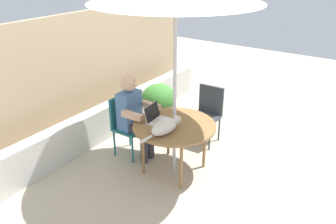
% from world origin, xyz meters
% --- Properties ---
extents(ground_plane, '(14.00, 14.00, 0.00)m').
position_xyz_m(ground_plane, '(0.00, 0.00, 0.00)').
color(ground_plane, '#BCAD93').
extents(fence_back, '(5.96, 0.08, 1.90)m').
position_xyz_m(fence_back, '(0.00, 2.03, 0.95)').
color(fence_back, tan).
rests_on(fence_back, ground).
extents(planter_wall_low, '(5.36, 0.20, 0.54)m').
position_xyz_m(planter_wall_low, '(0.00, 1.43, 0.27)').
color(planter_wall_low, beige).
rests_on(planter_wall_low, ground).
extents(patio_table, '(1.08, 1.08, 0.70)m').
position_xyz_m(patio_table, '(0.00, 0.00, 0.65)').
color(patio_table, olive).
rests_on(patio_table, ground).
extents(chair_occupied, '(0.40, 0.40, 0.88)m').
position_xyz_m(chair_occupied, '(0.00, 0.84, 0.52)').
color(chair_occupied, '#1E606B').
rests_on(chair_occupied, ground).
extents(chair_empty, '(0.41, 0.41, 0.88)m').
position_xyz_m(chair_empty, '(0.99, 0.03, 0.52)').
color(chair_empty, '#33383F').
rests_on(chair_empty, ground).
extents(person_seated, '(0.48, 0.48, 1.22)m').
position_xyz_m(person_seated, '(0.00, 0.68, 0.69)').
color(person_seated, '#4C72A5').
rests_on(person_seated, ground).
extents(laptop, '(0.32, 0.28, 0.21)m').
position_xyz_m(laptop, '(-0.06, 0.26, 0.76)').
color(laptop, silver).
rests_on(laptop, patio_table).
extents(cat, '(0.64, 0.25, 0.17)m').
position_xyz_m(cat, '(-0.25, -0.03, 0.78)').
color(cat, silver).
rests_on(cat, patio_table).
extents(potted_plant_near_fence, '(0.57, 0.57, 0.79)m').
position_xyz_m(potted_plant_near_fence, '(0.89, 0.89, 0.45)').
color(potted_plant_near_fence, '#33383D').
rests_on(potted_plant_near_fence, ground).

